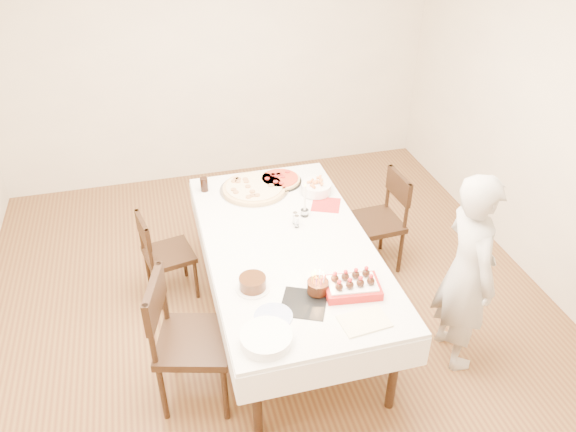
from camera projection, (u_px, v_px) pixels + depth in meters
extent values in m
plane|color=brown|center=(275.00, 324.00, 4.34)|extent=(5.00, 5.00, 0.00)
cube|color=beige|center=(214.00, 53.00, 5.60)|extent=(4.50, 0.04, 2.70)
cube|color=beige|center=(573.00, 132.00, 4.07)|extent=(0.04, 5.00, 2.70)
cube|color=silver|center=(288.00, 283.00, 4.16)|extent=(1.67, 2.37, 0.75)
imported|color=#B6B1AC|center=(467.00, 273.00, 3.69)|extent=(0.38, 0.55, 1.48)
cylinder|color=beige|center=(254.00, 188.00, 4.53)|extent=(0.66, 0.66, 0.04)
cylinder|color=red|center=(280.00, 180.00, 4.64)|extent=(0.46, 0.46, 0.04)
cube|color=#B21E1E|center=(326.00, 205.00, 4.36)|extent=(0.28, 0.28, 0.01)
cylinder|color=white|center=(316.00, 188.00, 4.49)|extent=(0.25, 0.25, 0.08)
cylinder|color=white|center=(305.00, 200.00, 4.16)|extent=(0.07, 0.07, 0.29)
cylinder|color=black|center=(204.00, 185.00, 4.51)|extent=(0.08, 0.08, 0.12)
cylinder|color=#381D0E|center=(253.00, 283.00, 3.52)|extent=(0.25, 0.25, 0.09)
cube|color=black|center=(304.00, 304.00, 3.43)|extent=(0.36, 0.36, 0.01)
cylinder|color=#391B0F|center=(318.00, 282.00, 3.47)|extent=(0.17, 0.17, 0.14)
cube|color=beige|center=(364.00, 322.00, 3.30)|extent=(0.30, 0.22, 0.02)
cylinder|color=white|center=(266.00, 338.00, 3.15)|extent=(0.36, 0.36, 0.06)
cylinder|color=white|center=(273.00, 316.00, 3.33)|extent=(0.26, 0.26, 0.01)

